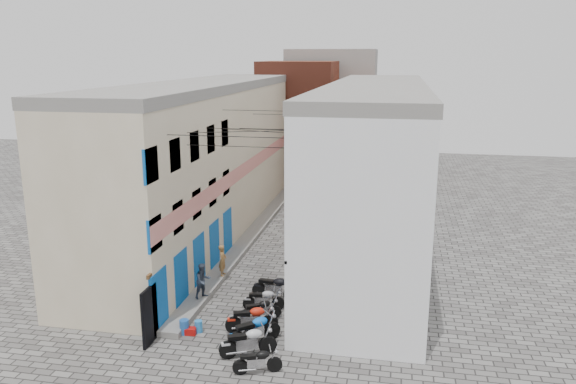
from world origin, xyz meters
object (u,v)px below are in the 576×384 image
Objects in this scene: motorcycle_b at (248,340)px; motorcycle_d at (252,317)px; water_jug_near at (184,327)px; motorcycle_e at (260,309)px; person_b at (203,281)px; red_crate at (191,331)px; motorcycle_f at (264,298)px; motorcycle_a at (257,360)px; person_a at (223,260)px; motorcycle_c at (255,329)px; motorcycle_g at (275,286)px; water_jug_far at (199,326)px.

motorcycle_b is 1.01× the size of motorcycle_d.
water_jug_near is (-2.51, -0.69, -0.31)m from motorcycle_d.
motorcycle_e is 3.08m from person_b.
motorcycle_d reaches higher than red_crate.
red_crate is at bearing 0.00° from water_jug_near.
motorcycle_e is at bearing -4.28° from motorcycle_f.
motorcycle_a is 2.98m from motorcycle_d.
person_a is at bearing -146.35° from motorcycle_f.
motorcycle_g is at bearing 140.03° from motorcycle_c.
person_a is (-3.00, 6.51, 0.40)m from motorcycle_b.
motorcycle_d is 3.47m from person_b.
motorcycle_d is (-0.34, 1.80, -0.01)m from motorcycle_b.
red_crate is at bearing -136.55° from motorcycle_c.
motorcycle_f is (-0.36, 2.89, -0.11)m from motorcycle_c.
motorcycle_a is 1.10× the size of person_b.
person_b is 2.98m from red_crate.
motorcycle_c is 2.66m from red_crate.
person_a is 3.18× the size of water_jug_far.
motorcycle_f reaches higher than motorcycle_a.
motorcycle_e is 1.12× the size of person_b.
motorcycle_a is 1.12× the size of person_a.
motorcycle_a is 0.79× the size of motorcycle_c.
person_a is at bearing 94.29° from red_crate.
motorcycle_g is 4.46× the size of water_jug_far.
motorcycle_d is 2.62m from water_jug_near.
person_a is (-2.76, 3.71, 0.50)m from motorcycle_e.
person_b is 2.91m from water_jug_near.
person_b is at bearing -140.82° from motorcycle_e.
motorcycle_g reaches higher than water_jug_far.
motorcycle_f is at bearing 160.25° from motorcycle_b.
person_b is at bearing -103.74° from motorcycle_f.
motorcycle_a is 6.18m from person_b.
motorcycle_f is (-0.34, 3.77, -0.10)m from motorcycle_b.
red_crate is (0.46, -2.81, -0.89)m from person_b.
motorcycle_b is at bearing -24.21° from motorcycle_e.
motorcycle_f is 3.66m from water_jug_near.
water_jug_far is (-2.12, -1.45, -0.26)m from motorcycle_e.
motorcycle_f is 3.84m from person_a.
person_b is (-2.82, 1.13, 0.52)m from motorcycle_e.
motorcycle_c is 2.44m from water_jug_far.
person_a is 5.26m from water_jug_far.
red_crate is (-2.26, -0.69, -0.47)m from motorcycle_d.
motorcycle_b reaches higher than motorcycle_e.
motorcycle_d is 1.34× the size of person_b.
motorcycle_d is 5.42m from person_a.
motorcycle_d is at bearing -10.33° from motorcycle_f.
motorcycle_f is 3.50m from red_crate.
motorcycle_g is 1.37× the size of person_b.
motorcycle_c is 1.38× the size of person_b.
person_b reaches higher than person_a.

